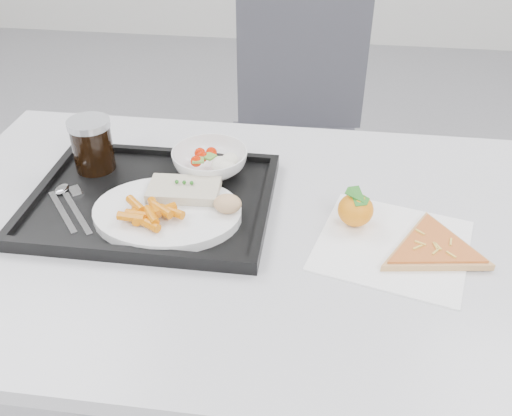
% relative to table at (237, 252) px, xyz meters
% --- Properties ---
extents(table, '(1.20, 0.80, 0.75)m').
position_rel_table_xyz_m(table, '(0.00, 0.00, 0.00)').
color(table, '#B0B0B2').
rests_on(table, ground).
extents(chair, '(0.46, 0.46, 0.93)m').
position_rel_table_xyz_m(chair, '(0.06, 0.85, -0.15)').
color(chair, '#3E3F46').
rests_on(chair, ground).
extents(tray, '(0.45, 0.35, 0.03)m').
position_rel_table_xyz_m(tray, '(-0.17, 0.04, 0.08)').
color(tray, black).
rests_on(tray, table).
extents(dinner_plate, '(0.27, 0.27, 0.02)m').
position_rel_table_xyz_m(dinner_plate, '(-0.12, -0.01, 0.09)').
color(dinner_plate, white).
rests_on(dinner_plate, tray).
extents(fish_fillet, '(0.13, 0.09, 0.03)m').
position_rel_table_xyz_m(fish_fillet, '(-0.10, 0.04, 0.11)').
color(fish_fillet, beige).
rests_on(fish_fillet, dinner_plate).
extents(bread_roll, '(0.06, 0.05, 0.03)m').
position_rel_table_xyz_m(bread_roll, '(-0.01, -0.01, 0.12)').
color(bread_roll, '#EED585').
rests_on(bread_roll, dinner_plate).
extents(salad_bowl, '(0.15, 0.15, 0.05)m').
position_rel_table_xyz_m(salad_bowl, '(-0.08, 0.15, 0.11)').
color(salad_bowl, white).
rests_on(salad_bowl, tray).
extents(cola_glass, '(0.08, 0.08, 0.11)m').
position_rel_table_xyz_m(cola_glass, '(-0.31, 0.13, 0.14)').
color(cola_glass, black).
rests_on(cola_glass, tray).
extents(cutlery, '(0.13, 0.16, 0.01)m').
position_rel_table_xyz_m(cutlery, '(-0.32, 0.00, 0.08)').
color(cutlery, silver).
rests_on(cutlery, tray).
extents(napkin, '(0.30, 0.29, 0.00)m').
position_rel_table_xyz_m(napkin, '(0.28, -0.03, 0.07)').
color(napkin, white).
rests_on(napkin, table).
extents(tangerine, '(0.07, 0.07, 0.07)m').
position_rel_table_xyz_m(tangerine, '(0.21, 0.02, 0.10)').
color(tangerine, orange).
rests_on(tangerine, napkin).
extents(pizza_slice, '(0.31, 0.31, 0.02)m').
position_rel_table_xyz_m(pizza_slice, '(0.35, -0.04, 0.08)').
color(pizza_slice, '#DCBD68').
rests_on(pizza_slice, napkin).
extents(carrot_pile, '(0.11, 0.08, 0.02)m').
position_rel_table_xyz_m(carrot_pile, '(-0.14, -0.05, 0.11)').
color(carrot_pile, '#D16604').
rests_on(carrot_pile, dinner_plate).
extents(salad_contents, '(0.09, 0.08, 0.03)m').
position_rel_table_xyz_m(salad_contents, '(-0.06, 0.13, 0.12)').
color(salad_contents, red).
rests_on(salad_contents, salad_bowl).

